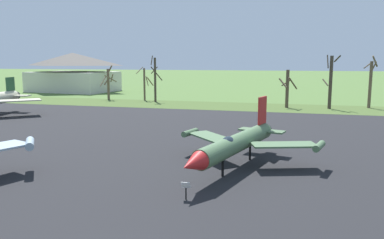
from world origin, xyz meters
The scene contains 11 objects.
asphalt_apron centered at (0.00, 17.83, 0.03)m, with size 108.77×59.43×0.05m, color black.
grass_verge_strip centered at (0.00, 53.54, 0.03)m, with size 168.77×12.00×0.06m, color #435A29.
jet_fighter_front_left centered at (2.03, 16.13, 1.90)m, with size 11.03×13.59×4.75m.
info_placard_front_left centered at (0.30, 9.17, 0.67)m, with size 0.52×0.27×1.07m.
bare_tree_far_left centered at (-29.79, 58.49, 3.41)m, with size 3.06×3.02×6.81m.
bare_tree_left_of_center centered at (-22.22, 58.78, 3.35)m, with size 2.82×2.76×6.51m.
bare_tree_center centered at (-19.39, 56.89, 4.39)m, with size 2.51×2.53×8.61m.
bare_tree_right_of_center centered at (4.56, 53.93, 3.29)m, with size 3.05×2.65×6.22m.
bare_tree_far_right centered at (11.17, 54.27, 4.49)m, with size 2.56×2.50×8.59m.
bare_tree_backdrop_extra centered at (17.49, 57.04, 4.22)m, with size 2.15×2.16×8.47m.
visitor_building centered at (-48.22, 75.45, 4.77)m, with size 21.68×16.36×9.62m.
Camera 1 is at (5.95, -10.38, 7.65)m, focal length 35.97 mm.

